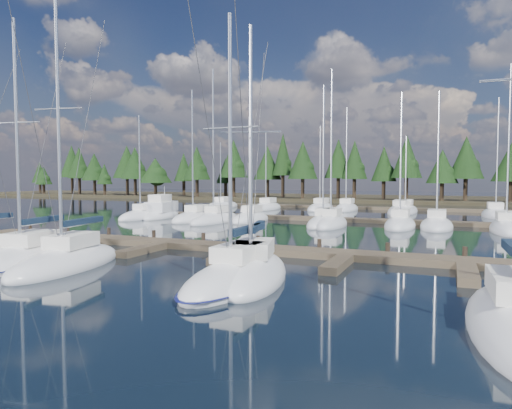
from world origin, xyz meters
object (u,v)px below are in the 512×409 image
at_px(front_sailboat_4, 235,278).
at_px(motor_yacht_left, 162,213).
at_px(front_sailboat_1, 27,259).
at_px(front_sailboat_3, 252,273).
at_px(main_dock, 248,250).
at_px(front_sailboat_2, 68,262).

xyz_separation_m(front_sailboat_4, motor_yacht_left, (-22.47, 27.09, 0.21)).
bearing_deg(front_sailboat_1, motor_yacht_left, 110.67).
height_order(front_sailboat_3, front_sailboat_4, front_sailboat_4).
bearing_deg(front_sailboat_4, motor_yacht_left, 129.67).
xyz_separation_m(front_sailboat_1, motor_yacht_left, (-10.27, 27.21, 0.21)).
xyz_separation_m(main_dock, front_sailboat_1, (-9.42, -7.70, 0.07)).
relative_size(front_sailboat_2, motor_yacht_left, 1.57).
height_order(front_sailboat_2, front_sailboat_4, front_sailboat_2).
relative_size(front_sailboat_3, motor_yacht_left, 1.29).
xyz_separation_m(main_dock, front_sailboat_3, (3.05, -6.34, 0.07)).
bearing_deg(front_sailboat_3, front_sailboat_1, -173.74).
bearing_deg(front_sailboat_2, motor_yacht_left, 115.62).
bearing_deg(front_sailboat_2, main_dock, 48.29).
xyz_separation_m(front_sailboat_3, motor_yacht_left, (-22.73, 25.84, 0.21)).
bearing_deg(front_sailboat_1, front_sailboat_2, 3.52).
relative_size(main_dock, motor_yacht_left, 4.78).
distance_m(main_dock, motor_yacht_left, 27.71).
xyz_separation_m(front_sailboat_3, front_sailboat_4, (-0.26, -1.25, 0.00)).
height_order(main_dock, front_sailboat_4, front_sailboat_4).
distance_m(front_sailboat_3, front_sailboat_4, 1.28).
distance_m(main_dock, front_sailboat_2, 10.10).
bearing_deg(front_sailboat_3, front_sailboat_4, -101.82).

